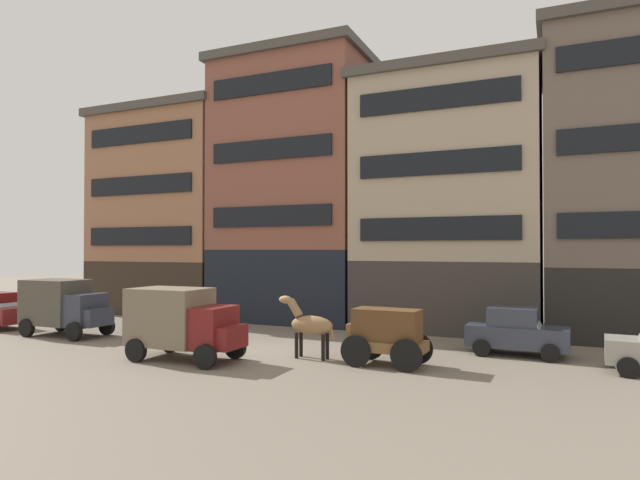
{
  "coord_description": "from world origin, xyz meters",
  "views": [
    {
      "loc": [
        10.65,
        -18.55,
        4.1
      ],
      "look_at": [
        1.59,
        1.93,
        4.46
      ],
      "focal_mm": 29.82,
      "sensor_mm": 36.0,
      "label": 1
    }
  ],
  "objects_px": {
    "delivery_truck_near": "(65,305)",
    "sedan_dark": "(516,331)",
    "draft_horse": "(309,324)",
    "cargo_wagon": "(386,333)",
    "delivery_truck_far": "(183,321)",
    "fire_hydrant_curbside": "(319,325)",
    "pedestrian_officer": "(156,310)"
  },
  "relations": [
    {
      "from": "delivery_truck_near",
      "to": "sedan_dark",
      "type": "distance_m",
      "value": 20.12
    },
    {
      "from": "draft_horse",
      "to": "delivery_truck_near",
      "type": "height_order",
      "value": "delivery_truck_near"
    },
    {
      "from": "cargo_wagon",
      "to": "delivery_truck_far",
      "type": "height_order",
      "value": "delivery_truck_far"
    },
    {
      "from": "delivery_truck_far",
      "to": "fire_hydrant_curbside",
      "type": "bearing_deg",
      "value": 73.27
    },
    {
      "from": "fire_hydrant_curbside",
      "to": "draft_horse",
      "type": "bearing_deg",
      "value": -69.73
    },
    {
      "from": "cargo_wagon",
      "to": "pedestrian_officer",
      "type": "height_order",
      "value": "cargo_wagon"
    },
    {
      "from": "delivery_truck_near",
      "to": "fire_hydrant_curbside",
      "type": "relative_size",
      "value": 5.25
    },
    {
      "from": "draft_horse",
      "to": "delivery_truck_near",
      "type": "bearing_deg",
      "value": 179.84
    },
    {
      "from": "cargo_wagon",
      "to": "draft_horse",
      "type": "distance_m",
      "value": 2.95
    },
    {
      "from": "delivery_truck_near",
      "to": "sedan_dark",
      "type": "xyz_separation_m",
      "value": [
        19.77,
        3.71,
        -0.51
      ]
    },
    {
      "from": "sedan_dark",
      "to": "fire_hydrant_curbside",
      "type": "xyz_separation_m",
      "value": [
        -8.97,
        1.5,
        -0.49
      ]
    },
    {
      "from": "draft_horse",
      "to": "pedestrian_officer",
      "type": "bearing_deg",
      "value": 161.89
    },
    {
      "from": "sedan_dark",
      "to": "fire_hydrant_curbside",
      "type": "relative_size",
      "value": 4.53
    },
    {
      "from": "delivery_truck_far",
      "to": "pedestrian_officer",
      "type": "relative_size",
      "value": 2.43
    },
    {
      "from": "draft_horse",
      "to": "delivery_truck_far",
      "type": "bearing_deg",
      "value": -152.87
    },
    {
      "from": "pedestrian_officer",
      "to": "fire_hydrant_curbside",
      "type": "bearing_deg",
      "value": 13.27
    },
    {
      "from": "cargo_wagon",
      "to": "pedestrian_officer",
      "type": "bearing_deg",
      "value": 165.78
    },
    {
      "from": "pedestrian_officer",
      "to": "fire_hydrant_curbside",
      "type": "height_order",
      "value": "pedestrian_officer"
    },
    {
      "from": "cargo_wagon",
      "to": "fire_hydrant_curbside",
      "type": "distance_m",
      "value": 7.21
    },
    {
      "from": "draft_horse",
      "to": "pedestrian_officer",
      "type": "height_order",
      "value": "draft_horse"
    },
    {
      "from": "draft_horse",
      "to": "delivery_truck_far",
      "type": "relative_size",
      "value": 0.54
    },
    {
      "from": "cargo_wagon",
      "to": "sedan_dark",
      "type": "relative_size",
      "value": 0.78
    },
    {
      "from": "cargo_wagon",
      "to": "delivery_truck_near",
      "type": "height_order",
      "value": "delivery_truck_near"
    },
    {
      "from": "cargo_wagon",
      "to": "delivery_truck_near",
      "type": "relative_size",
      "value": 0.68
    },
    {
      "from": "cargo_wagon",
      "to": "draft_horse",
      "type": "height_order",
      "value": "draft_horse"
    },
    {
      "from": "pedestrian_officer",
      "to": "delivery_truck_near",
      "type": "bearing_deg",
      "value": -128.42
    },
    {
      "from": "sedan_dark",
      "to": "fire_hydrant_curbside",
      "type": "height_order",
      "value": "sedan_dark"
    },
    {
      "from": "cargo_wagon",
      "to": "fire_hydrant_curbside",
      "type": "relative_size",
      "value": 3.55
    },
    {
      "from": "draft_horse",
      "to": "pedestrian_officer",
      "type": "distance_m",
      "value": 10.67
    },
    {
      "from": "pedestrian_officer",
      "to": "draft_horse",
      "type": "bearing_deg",
      "value": -18.11
    },
    {
      "from": "cargo_wagon",
      "to": "pedestrian_officer",
      "type": "xyz_separation_m",
      "value": [
        -13.09,
        3.32,
        -0.17
      ]
    },
    {
      "from": "pedestrian_officer",
      "to": "cargo_wagon",
      "type": "bearing_deg",
      "value": -14.22
    }
  ]
}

